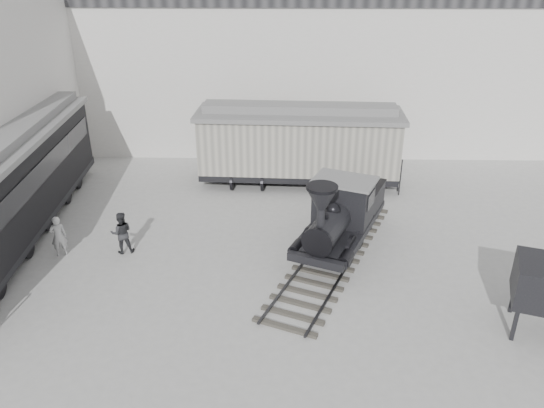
{
  "coord_description": "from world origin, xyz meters",
  "views": [
    {
      "loc": [
        -0.04,
        -14.25,
        10.44
      ],
      "look_at": [
        -0.42,
        3.57,
        2.0
      ],
      "focal_mm": 35.0,
      "sensor_mm": 36.0,
      "label": 1
    }
  ],
  "objects_px": {
    "boxcar": "(299,143)",
    "visitor_a": "(58,236)",
    "visitor_b": "(122,233)",
    "locomotive": "(340,219)",
    "passenger_coach": "(3,186)"
  },
  "relations": [
    {
      "from": "boxcar",
      "to": "visitor_b",
      "type": "bearing_deg",
      "value": -131.96
    },
    {
      "from": "passenger_coach",
      "to": "visitor_a",
      "type": "bearing_deg",
      "value": -32.91
    },
    {
      "from": "boxcar",
      "to": "visitor_a",
      "type": "distance_m",
      "value": 11.77
    },
    {
      "from": "locomotive",
      "to": "boxcar",
      "type": "height_order",
      "value": "boxcar"
    },
    {
      "from": "locomotive",
      "to": "boxcar",
      "type": "relative_size",
      "value": 0.99
    },
    {
      "from": "visitor_a",
      "to": "visitor_b",
      "type": "xyz_separation_m",
      "value": [
        2.33,
        0.25,
        0.03
      ]
    },
    {
      "from": "locomotive",
      "to": "visitor_b",
      "type": "xyz_separation_m",
      "value": [
        -8.3,
        -0.48,
        -0.44
      ]
    },
    {
      "from": "passenger_coach",
      "to": "visitor_b",
      "type": "height_order",
      "value": "passenger_coach"
    },
    {
      "from": "locomotive",
      "to": "visitor_a",
      "type": "relative_size",
      "value": 6.09
    },
    {
      "from": "visitor_a",
      "to": "visitor_b",
      "type": "height_order",
      "value": "visitor_b"
    },
    {
      "from": "passenger_coach",
      "to": "visitor_b",
      "type": "distance_m",
      "value": 5.1
    },
    {
      "from": "boxcar",
      "to": "passenger_coach",
      "type": "relative_size",
      "value": 0.65
    },
    {
      "from": "boxcar",
      "to": "passenger_coach",
      "type": "distance_m",
      "value": 13.04
    },
    {
      "from": "boxcar",
      "to": "visitor_b",
      "type": "xyz_separation_m",
      "value": [
        -6.88,
        -6.97,
        -1.27
      ]
    },
    {
      "from": "visitor_a",
      "to": "visitor_b",
      "type": "bearing_deg",
      "value": 162.66
    }
  ]
}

